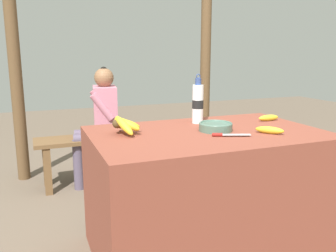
{
  "coord_description": "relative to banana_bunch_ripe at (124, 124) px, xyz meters",
  "views": [
    {
      "loc": [
        -0.94,
        -1.8,
        1.21
      ],
      "look_at": [
        -0.23,
        0.05,
        0.79
      ],
      "focal_mm": 38.0,
      "sensor_mm": 36.0,
      "label": 1
    }
  ],
  "objects": [
    {
      "name": "support_post_near",
      "position": [
        -0.59,
        1.66,
        0.34
      ],
      "size": [
        0.11,
        0.11,
        2.31
      ],
      "color": "brown",
      "rests_on": "ground_plane"
    },
    {
      "name": "wooden_bench",
      "position": [
        0.38,
        1.27,
        -0.43
      ],
      "size": [
        1.74,
        0.32,
        0.45
      ],
      "color": "brown",
      "rests_on": "ground_plane"
    },
    {
      "name": "market_counter",
      "position": [
        0.47,
        -0.11,
        -0.44
      ],
      "size": [
        1.34,
        0.85,
        0.75
      ],
      "color": "brown",
      "rests_on": "ground_plane"
    },
    {
      "name": "seated_vendor",
      "position": [
        0.09,
        1.25,
        -0.19
      ],
      "size": [
        0.44,
        0.41,
        1.08
      ],
      "rotation": [
        0.0,
        0.0,
        2.99
      ],
      "color": "#564C60",
      "rests_on": "ground_plane"
    },
    {
      "name": "support_post_far",
      "position": [
        1.35,
        1.66,
        0.34
      ],
      "size": [
        0.11,
        0.11,
        2.31
      ],
      "color": "brown",
      "rests_on": "ground_plane"
    },
    {
      "name": "loose_banana_front",
      "position": [
        0.77,
        -0.29,
        -0.04
      ],
      "size": [
        0.14,
        0.15,
        0.04
      ],
      "rotation": [
        0.0,
        0.0,
        -0.84
      ],
      "color": "gold",
      "rests_on": "market_counter"
    },
    {
      "name": "serving_bowl",
      "position": [
        0.52,
        -0.11,
        -0.03
      ],
      "size": [
        0.2,
        0.2,
        0.05
      ],
      "color": "#4C6B5B",
      "rests_on": "market_counter"
    },
    {
      "name": "water_bottle",
      "position": [
        0.53,
        0.14,
        0.07
      ],
      "size": [
        0.07,
        0.07,
        0.32
      ],
      "color": "white",
      "rests_on": "market_counter"
    },
    {
      "name": "ground_plane",
      "position": [
        0.47,
        -0.11,
        -0.81
      ],
      "size": [
        12.0,
        12.0,
        0.0
      ],
      "primitive_type": "plane",
      "color": "brown"
    },
    {
      "name": "banana_bunch_ripe",
      "position": [
        0.0,
        0.0,
        0.0
      ],
      "size": [
        0.17,
        0.25,
        0.12
      ],
      "color": "#4C381E",
      "rests_on": "market_counter"
    },
    {
      "name": "loose_banana_side",
      "position": [
        1.01,
        0.03,
        -0.04
      ],
      "size": [
        0.15,
        0.04,
        0.04
      ],
      "rotation": [
        0.0,
        0.0,
        0.0
      ],
      "color": "gold",
      "rests_on": "market_counter"
    },
    {
      "name": "knife",
      "position": [
        0.51,
        -0.26,
        -0.05
      ],
      "size": [
        0.21,
        0.1,
        0.02
      ],
      "rotation": [
        0.0,
        0.0,
        -0.35
      ],
      "color": "#BCBCC1",
      "rests_on": "market_counter"
    },
    {
      "name": "banana_bunch_green",
      "position": [
        0.89,
        1.28,
        -0.31
      ],
      "size": [
        0.15,
        0.26,
        0.11
      ],
      "color": "#4C381E",
      "rests_on": "wooden_bench"
    }
  ]
}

